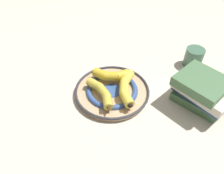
# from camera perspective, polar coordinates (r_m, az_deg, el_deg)

# --- Properties ---
(ground_plane) EXTENTS (2.80, 2.80, 0.00)m
(ground_plane) POSITION_cam_1_polar(r_m,az_deg,el_deg) (0.89, -0.86, -2.37)
(ground_plane) COLOR beige
(decorative_bowl) EXTENTS (0.30, 0.30, 0.03)m
(decorative_bowl) POSITION_cam_1_polar(r_m,az_deg,el_deg) (0.89, -0.00, -1.00)
(decorative_bowl) COLOR tan
(decorative_bowl) RESTS_ON ground_plane
(banana_a) EXTENTS (0.16, 0.13, 0.03)m
(banana_a) POSITION_cam_1_polar(r_m,az_deg,el_deg) (0.83, -2.63, -1.48)
(banana_a) COLOR gold
(banana_a) RESTS_ON decorative_bowl
(banana_b) EXTENTS (0.17, 0.09, 0.04)m
(banana_b) POSITION_cam_1_polar(r_m,az_deg,el_deg) (0.91, -0.45, 3.15)
(banana_b) COLOR gold
(banana_b) RESTS_ON decorative_bowl
(banana_c) EXTENTS (0.10, 0.20, 0.04)m
(banana_c) POSITION_cam_1_polar(r_m,az_deg,el_deg) (0.86, 3.67, -0.00)
(banana_c) COLOR yellow
(banana_c) RESTS_ON decorative_bowl
(book_stack) EXTENTS (0.25, 0.21, 0.13)m
(book_stack) POSITION_cam_1_polar(r_m,az_deg,el_deg) (0.88, 22.29, -0.91)
(book_stack) COLOR #4C754C
(book_stack) RESTS_ON ground_plane
(coffee_mug) EXTENTS (0.08, 0.13, 0.09)m
(coffee_mug) POSITION_cam_1_polar(r_m,az_deg,el_deg) (1.08, 20.60, 7.39)
(coffee_mug) COLOR #477056
(coffee_mug) RESTS_ON ground_plane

